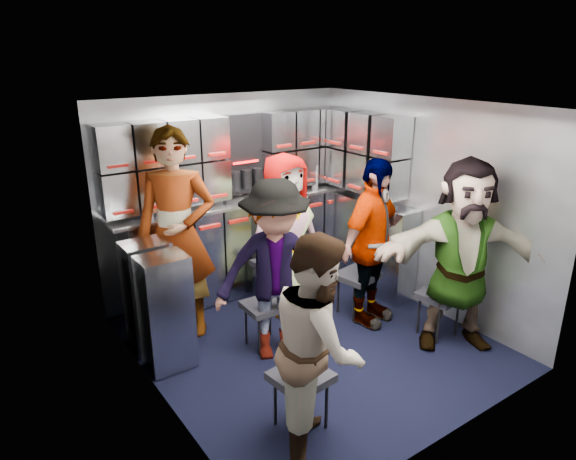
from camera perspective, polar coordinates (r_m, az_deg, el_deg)
floor at (r=4.79m, az=2.46°, el=-12.26°), size 3.00×3.00×0.00m
wall_back at (r=5.54m, az=-6.85°, el=3.94°), size 2.80×0.04×2.10m
wall_left at (r=3.70m, az=-14.85°, el=-4.50°), size 0.04×3.00×2.10m
wall_right at (r=5.26m, az=14.85°, el=2.61°), size 0.04×3.00×2.10m
ceiling at (r=4.10m, az=2.89°, el=13.62°), size 2.80×3.00×0.02m
cart_bank_back at (r=5.54m, az=-5.58°, el=-2.07°), size 2.68×0.38×0.99m
cart_bank_left at (r=4.48m, az=-14.29°, el=-7.99°), size 0.38×0.76×0.99m
counter at (r=5.37m, az=-5.76°, el=3.10°), size 2.68×0.42×0.03m
locker_bank_back at (r=5.31m, az=-6.26°, el=8.18°), size 2.68×0.28×0.82m
locker_bank_right at (r=5.52m, az=8.68°, el=8.50°), size 0.28×1.00×0.82m
right_cabinet at (r=5.72m, az=8.87°, el=-1.46°), size 0.28×1.20×1.00m
coffee_niche at (r=5.45m, az=-4.89°, el=8.30°), size 0.46×0.16×0.84m
red_latch_strip at (r=5.24m, az=-4.64°, el=1.19°), size 2.60×0.02×0.03m
jump_seat_near_left at (r=3.64m, az=1.45°, el=-16.28°), size 0.40×0.38×0.44m
jump_seat_mid_left at (r=4.57m, az=-2.63°, el=-8.65°), size 0.36×0.34×0.41m
jump_seat_center at (r=5.32m, az=-1.43°, el=-3.91°), size 0.44×0.42×0.46m
jump_seat_mid_right at (r=5.13m, az=7.68°, el=-5.28°), size 0.43×0.41×0.44m
jump_seat_near_right at (r=4.92m, az=16.52°, el=-7.21°), size 0.40×0.39×0.42m
attendant_standing at (r=4.66m, az=-12.24°, el=-0.55°), size 0.84×0.78×1.92m
attendant_arc_a at (r=3.32m, az=3.39°, el=-12.65°), size 0.87×0.92×1.49m
attendant_arc_b at (r=4.25m, az=-1.41°, el=-4.61°), size 1.16×0.94×1.56m
attendant_arc_c at (r=5.04m, az=-0.34°, el=-0.44°), size 0.79×0.52×1.60m
attendant_arc_d at (r=4.85m, az=9.32°, el=-1.50°), size 1.01×0.64×1.61m
attendant_arc_e at (r=4.63m, az=18.79°, el=-2.71°), size 1.59×1.30×1.70m
bottle_left at (r=4.92m, az=-15.20°, el=2.59°), size 0.07×0.07×0.23m
bottle_mid at (r=5.03m, az=-11.56°, el=3.30°), size 0.06×0.06×0.24m
bottle_right at (r=5.83m, az=3.04°, el=5.96°), size 0.07×0.07×0.26m
cup_left at (r=4.96m, az=-13.90°, el=2.10°), size 0.08×0.08×0.11m
cup_right at (r=5.53m, az=-1.38°, el=4.36°), size 0.08×0.08×0.10m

